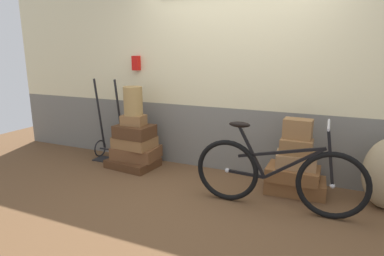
{
  "coord_description": "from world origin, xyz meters",
  "views": [
    {
      "loc": [
        1.19,
        -3.22,
        1.57
      ],
      "look_at": [
        -0.39,
        0.29,
        0.66
      ],
      "focal_mm": 30.43,
      "sensor_mm": 36.0,
      "label": 1
    }
  ],
  "objects_px": {
    "suitcase_2": "(135,142)",
    "luggage_trolley": "(110,140)",
    "wicker_basket": "(133,101)",
    "suitcase_4": "(134,120)",
    "suitcase_3": "(135,131)",
    "suitcase_6": "(293,173)",
    "suitcase_1": "(136,152)",
    "suitcase_9": "(298,129)",
    "bicycle": "(276,175)",
    "suitcase_5": "(295,185)",
    "suitcase_7": "(296,160)",
    "suitcase_8": "(296,147)",
    "suitcase_0": "(133,163)"
  },
  "relations": [
    {
      "from": "suitcase_3",
      "to": "suitcase_6",
      "type": "bearing_deg",
      "value": 2.97
    },
    {
      "from": "suitcase_3",
      "to": "suitcase_7",
      "type": "height_order",
      "value": "suitcase_3"
    },
    {
      "from": "suitcase_4",
      "to": "wicker_basket",
      "type": "height_order",
      "value": "wicker_basket"
    },
    {
      "from": "bicycle",
      "to": "suitcase_2",
      "type": "bearing_deg",
      "value": 166.89
    },
    {
      "from": "suitcase_1",
      "to": "suitcase_7",
      "type": "relative_size",
      "value": 1.42
    },
    {
      "from": "suitcase_2",
      "to": "luggage_trolley",
      "type": "height_order",
      "value": "luggage_trolley"
    },
    {
      "from": "suitcase_0",
      "to": "suitcase_1",
      "type": "height_order",
      "value": "suitcase_1"
    },
    {
      "from": "suitcase_0",
      "to": "suitcase_3",
      "type": "height_order",
      "value": "suitcase_3"
    },
    {
      "from": "suitcase_3",
      "to": "suitcase_5",
      "type": "xyz_separation_m",
      "value": [
        2.12,
        0.05,
        -0.43
      ]
    },
    {
      "from": "suitcase_4",
      "to": "suitcase_0",
      "type": "bearing_deg",
      "value": -160.46
    },
    {
      "from": "suitcase_1",
      "to": "luggage_trolley",
      "type": "distance_m",
      "value": 0.55
    },
    {
      "from": "suitcase_4",
      "to": "suitcase_3",
      "type": "bearing_deg",
      "value": -35.66
    },
    {
      "from": "suitcase_4",
      "to": "suitcase_9",
      "type": "relative_size",
      "value": 1.02
    },
    {
      "from": "suitcase_5",
      "to": "luggage_trolley",
      "type": "height_order",
      "value": "luggage_trolley"
    },
    {
      "from": "suitcase_0",
      "to": "luggage_trolley",
      "type": "height_order",
      "value": "luggage_trolley"
    },
    {
      "from": "suitcase_2",
      "to": "suitcase_9",
      "type": "distance_m",
      "value": 2.16
    },
    {
      "from": "wicker_basket",
      "to": "bicycle",
      "type": "bearing_deg",
      "value": -13.2
    },
    {
      "from": "bicycle",
      "to": "suitcase_4",
      "type": "bearing_deg",
      "value": 167.19
    },
    {
      "from": "suitcase_0",
      "to": "suitcase_7",
      "type": "xyz_separation_m",
      "value": [
        2.16,
        0.03,
        0.33
      ]
    },
    {
      "from": "suitcase_4",
      "to": "suitcase_7",
      "type": "bearing_deg",
      "value": -4.32
    },
    {
      "from": "suitcase_0",
      "to": "suitcase_7",
      "type": "height_order",
      "value": "suitcase_7"
    },
    {
      "from": "suitcase_6",
      "to": "suitcase_7",
      "type": "distance_m",
      "value": 0.15
    },
    {
      "from": "suitcase_3",
      "to": "luggage_trolley",
      "type": "height_order",
      "value": "luggage_trolley"
    },
    {
      "from": "suitcase_2",
      "to": "suitcase_9",
      "type": "xyz_separation_m",
      "value": [
        2.13,
        0.02,
        0.39
      ]
    },
    {
      "from": "suitcase_7",
      "to": "bicycle",
      "type": "bearing_deg",
      "value": -111.34
    },
    {
      "from": "suitcase_4",
      "to": "suitcase_9",
      "type": "xyz_separation_m",
      "value": [
        2.12,
        0.04,
        0.08
      ]
    },
    {
      "from": "suitcase_3",
      "to": "suitcase_6",
      "type": "xyz_separation_m",
      "value": [
        2.09,
        -0.0,
        -0.27
      ]
    },
    {
      "from": "suitcase_6",
      "to": "suitcase_3",
      "type": "bearing_deg",
      "value": -179.92
    },
    {
      "from": "suitcase_9",
      "to": "luggage_trolley",
      "type": "height_order",
      "value": "luggage_trolley"
    },
    {
      "from": "suitcase_9",
      "to": "suitcase_3",
      "type": "bearing_deg",
      "value": -176.64
    },
    {
      "from": "suitcase_0",
      "to": "suitcase_3",
      "type": "xyz_separation_m",
      "value": [
        0.04,
        0.0,
        0.46
      ]
    },
    {
      "from": "suitcase_3",
      "to": "bicycle",
      "type": "height_order",
      "value": "bicycle"
    },
    {
      "from": "suitcase_5",
      "to": "wicker_basket",
      "type": "distance_m",
      "value": 2.3
    },
    {
      "from": "suitcase_5",
      "to": "luggage_trolley",
      "type": "xyz_separation_m",
      "value": [
        -2.67,
        0.1,
        0.2
      ]
    },
    {
      "from": "suitcase_4",
      "to": "luggage_trolley",
      "type": "relative_size",
      "value": 0.26
    },
    {
      "from": "suitcase_2",
      "to": "luggage_trolley",
      "type": "bearing_deg",
      "value": 170.54
    },
    {
      "from": "suitcase_3",
      "to": "suitcase_6",
      "type": "distance_m",
      "value": 2.11
    },
    {
      "from": "suitcase_5",
      "to": "bicycle",
      "type": "relative_size",
      "value": 0.38
    },
    {
      "from": "suitcase_3",
      "to": "wicker_basket",
      "type": "xyz_separation_m",
      "value": [
        -0.02,
        0.02,
        0.41
      ]
    },
    {
      "from": "suitcase_4",
      "to": "suitcase_7",
      "type": "xyz_separation_m",
      "value": [
        2.13,
        0.01,
        -0.27
      ]
    },
    {
      "from": "suitcase_5",
      "to": "bicycle",
      "type": "bearing_deg",
      "value": -109.43
    },
    {
      "from": "suitcase_1",
      "to": "suitcase_6",
      "type": "height_order",
      "value": "suitcase_6"
    },
    {
      "from": "suitcase_8",
      "to": "luggage_trolley",
      "type": "height_order",
      "value": "luggage_trolley"
    },
    {
      "from": "suitcase_4",
      "to": "wicker_basket",
      "type": "relative_size",
      "value": 0.8
    },
    {
      "from": "suitcase_6",
      "to": "suitcase_8",
      "type": "height_order",
      "value": "suitcase_8"
    },
    {
      "from": "wicker_basket",
      "to": "bicycle",
      "type": "xyz_separation_m",
      "value": [
        2.0,
        -0.47,
        -0.56
      ]
    },
    {
      "from": "suitcase_9",
      "to": "bicycle",
      "type": "xyz_separation_m",
      "value": [
        -0.12,
        -0.49,
        -0.39
      ]
    },
    {
      "from": "wicker_basket",
      "to": "suitcase_4",
      "type": "bearing_deg",
      "value": -65.87
    },
    {
      "from": "luggage_trolley",
      "to": "bicycle",
      "type": "bearing_deg",
      "value": -13.21
    },
    {
      "from": "suitcase_4",
      "to": "suitcase_8",
      "type": "bearing_deg",
      "value": -4.98
    }
  ]
}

